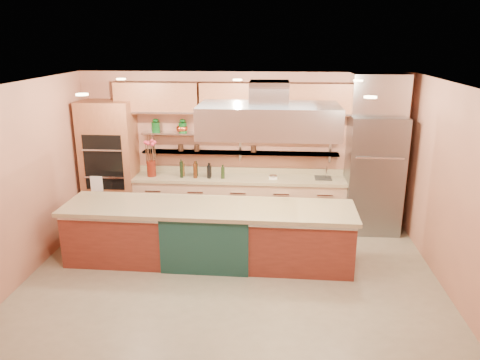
# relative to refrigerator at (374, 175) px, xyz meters

# --- Properties ---
(floor) EXTENTS (6.00, 5.00, 0.02)m
(floor) POSITION_rel_refrigerator_xyz_m (-2.35, -2.14, -1.06)
(floor) COLOR gray
(floor) RESTS_ON ground
(ceiling) EXTENTS (6.00, 5.00, 0.02)m
(ceiling) POSITION_rel_refrigerator_xyz_m (-2.35, -2.14, 1.75)
(ceiling) COLOR black
(ceiling) RESTS_ON wall_back
(wall_back) EXTENTS (6.00, 0.04, 2.80)m
(wall_back) POSITION_rel_refrigerator_xyz_m (-2.35, 0.36, 0.35)
(wall_back) COLOR #B26F54
(wall_back) RESTS_ON floor
(wall_front) EXTENTS (6.00, 0.04, 2.80)m
(wall_front) POSITION_rel_refrigerator_xyz_m (-2.35, -4.64, 0.35)
(wall_front) COLOR #B26F54
(wall_front) RESTS_ON floor
(wall_left) EXTENTS (0.04, 5.00, 2.80)m
(wall_left) POSITION_rel_refrigerator_xyz_m (-5.35, -2.14, 0.35)
(wall_left) COLOR #B26F54
(wall_left) RESTS_ON floor
(wall_right) EXTENTS (0.04, 5.00, 2.80)m
(wall_right) POSITION_rel_refrigerator_xyz_m (0.65, -2.14, 0.35)
(wall_right) COLOR #B26F54
(wall_right) RESTS_ON floor
(oven_stack) EXTENTS (0.95, 0.64, 2.30)m
(oven_stack) POSITION_rel_refrigerator_xyz_m (-4.80, 0.04, 0.10)
(oven_stack) COLOR #9B5838
(oven_stack) RESTS_ON floor
(refrigerator) EXTENTS (0.95, 0.72, 2.10)m
(refrigerator) POSITION_rel_refrigerator_xyz_m (0.00, 0.00, 0.00)
(refrigerator) COLOR slate
(refrigerator) RESTS_ON floor
(back_counter) EXTENTS (3.84, 0.64, 0.93)m
(back_counter) POSITION_rel_refrigerator_xyz_m (-2.40, 0.06, -0.58)
(back_counter) COLOR tan
(back_counter) RESTS_ON floor
(wall_shelf_lower) EXTENTS (3.60, 0.26, 0.03)m
(wall_shelf_lower) POSITION_rel_refrigerator_xyz_m (-2.40, 0.23, 0.30)
(wall_shelf_lower) COLOR silver
(wall_shelf_lower) RESTS_ON wall_back
(wall_shelf_upper) EXTENTS (3.60, 0.26, 0.03)m
(wall_shelf_upper) POSITION_rel_refrigerator_xyz_m (-2.40, 0.23, 0.65)
(wall_shelf_upper) COLOR silver
(wall_shelf_upper) RESTS_ON wall_back
(upper_cabinets) EXTENTS (4.60, 0.36, 0.55)m
(upper_cabinets) POSITION_rel_refrigerator_xyz_m (-2.35, 0.18, 1.30)
(upper_cabinets) COLOR #9B5838
(upper_cabinets) RESTS_ON wall_back
(range_hood) EXTENTS (2.00, 1.00, 0.45)m
(range_hood) POSITION_rel_refrigerator_xyz_m (-1.86, -1.46, 1.20)
(range_hood) COLOR silver
(range_hood) RESTS_ON ceiling
(ceiling_downlights) EXTENTS (4.00, 2.80, 0.02)m
(ceiling_downlights) POSITION_rel_refrigerator_xyz_m (-2.35, -1.94, 1.72)
(ceiling_downlights) COLOR #FFE5A5
(ceiling_downlights) RESTS_ON ceiling
(island) EXTENTS (4.40, 1.04, 0.91)m
(island) POSITION_rel_refrigerator_xyz_m (-2.76, -1.46, -0.59)
(island) COLOR maroon
(island) RESTS_ON floor
(flower_vase) EXTENTS (0.18, 0.18, 0.29)m
(flower_vase) POSITION_rel_refrigerator_xyz_m (-4.02, 0.01, 0.03)
(flower_vase) COLOR #5E190E
(flower_vase) RESTS_ON back_counter
(oil_bottle_cluster) EXTENTS (0.90, 0.33, 0.28)m
(oil_bottle_cluster) POSITION_rel_refrigerator_xyz_m (-3.07, 0.01, 0.02)
(oil_bottle_cluster) COLOR black
(oil_bottle_cluster) RESTS_ON back_counter
(kitchen_scale) EXTENTS (0.16, 0.12, 0.08)m
(kitchen_scale) POSITION_rel_refrigerator_xyz_m (-1.78, 0.01, -0.08)
(kitchen_scale) COLOR white
(kitchen_scale) RESTS_ON back_counter
(bar_faucet) EXTENTS (0.04, 0.04, 0.21)m
(bar_faucet) POSITION_rel_refrigerator_xyz_m (-0.82, 0.11, -0.01)
(bar_faucet) COLOR silver
(bar_faucet) RESTS_ON back_counter
(copper_kettle) EXTENTS (0.19, 0.19, 0.13)m
(copper_kettle) POSITION_rel_refrigerator_xyz_m (-3.49, 0.23, 0.73)
(copper_kettle) COLOR #DA5A32
(copper_kettle) RESTS_ON wall_shelf_upper
(green_canister) EXTENTS (0.19, 0.19, 0.19)m
(green_canister) POSITION_rel_refrigerator_xyz_m (-2.70, 0.23, 0.76)
(green_canister) COLOR #0E4415
(green_canister) RESTS_ON wall_shelf_upper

